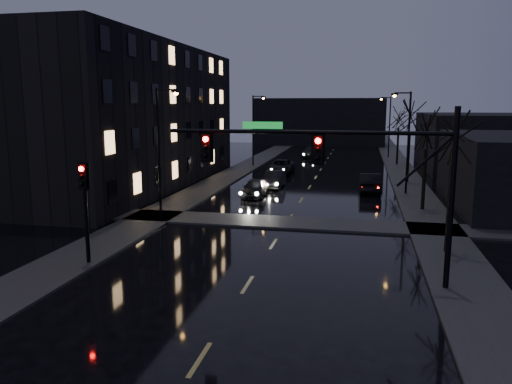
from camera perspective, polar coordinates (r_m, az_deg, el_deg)
The scene contains 21 objects.
sidewalk_left at distance 47.63m, azimuth -3.72°, elevation 1.56°, with size 3.00×140.00×0.12m, color #2D2D2B.
sidewalk_right at distance 46.10m, azimuth 17.09°, elevation 0.85°, with size 3.00×140.00×0.12m, color #2D2D2B.
sidewalk_cross at distance 30.00m, azimuth 3.49°, elevation -3.50°, with size 40.00×3.00×0.12m, color #2D2D2B.
apartment_block at distance 45.38m, azimuth -15.43°, elevation 8.33°, with size 12.00×30.00×12.00m, color black.
commercial_right_far at distance 59.88m, azimuth 24.31°, elevation 5.26°, with size 12.00×18.00×6.00m, color black.
far_block at distance 88.71m, azimuth 7.30°, elevation 7.98°, with size 22.00×10.00×8.00m, color black.
signal_mast at distance 19.49m, azimuth 10.75°, elevation 3.35°, with size 11.11×0.41×7.00m.
signal_pole_left at distance 22.99m, azimuth -18.98°, elevation -0.70°, with size 0.35×0.41×4.53m.
tree_near at distance 24.73m, azimuth 21.81°, elevation 7.34°, with size 3.52×3.52×8.08m.
tree_mid_a at distance 34.64m, azimuth 18.99°, elevation 7.44°, with size 3.30×3.30×7.58m.
tree_mid_b at distance 46.55m, azimuth 17.28°, elevation 9.03°, with size 3.74×3.74×8.59m.
tree_far at distance 60.52m, azimuth 16.05°, elevation 8.70°, with size 3.43×3.43×7.88m.
streetlight_l_near at distance 30.81m, azimuth -10.71°, elevation 5.58°, with size 1.53×0.28×8.00m.
streetlight_l_far at distance 56.65m, azimuth -0.13°, elevation 7.72°, with size 1.53×0.28×8.00m.
streetlight_r_mid at distance 40.57m, azimuth 16.75°, elevation 6.37°, with size 1.53×0.28×8.00m.
streetlight_r_far at distance 68.48m, azimuth 14.85°, elevation 7.79°, with size 1.53×0.28×8.00m.
oncoming_car_a at distance 38.30m, azimuth -0.13°, elevation 0.47°, with size 1.66×4.13×1.41m, color black.
oncoming_car_b at distance 42.73m, azimuth 2.06°, elevation 1.46°, with size 1.48×4.25×1.40m, color black.
oncoming_car_c at distance 51.29m, azimuth 2.89°, elevation 2.91°, with size 2.38×5.15×1.43m, color black.
oncoming_car_d at distance 66.86m, azimuth 6.22°, elevation 4.55°, with size 2.06×5.06×1.47m, color black.
lead_car at distance 41.48m, azimuth 12.86°, elevation 1.05°, with size 1.64×4.70×1.55m, color black.
Camera 1 is at (4.22, -10.36, 7.08)m, focal length 35.00 mm.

